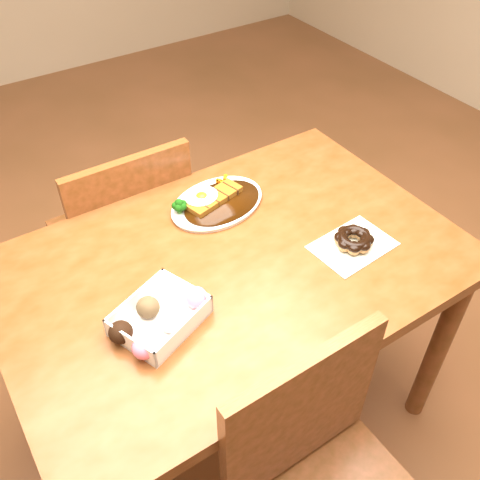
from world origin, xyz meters
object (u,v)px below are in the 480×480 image
pon_de_ring (354,240)px  donut_box (159,317)px  katsu_curry_plate (215,201)px  chair_far (127,237)px  table (234,286)px

pon_de_ring → donut_box: bearing=175.6°
katsu_curry_plate → pon_de_ring: bearing=-58.0°
chair_far → katsu_curry_plate: bearing=120.5°
chair_far → katsu_curry_plate: 0.46m
katsu_curry_plate → pon_de_ring: size_ratio=1.43×
table → donut_box: (-0.26, -0.09, 0.13)m
donut_box → pon_de_ring: bearing=-4.4°
katsu_curry_plate → donut_box: 0.46m
table → pon_de_ring: pon_de_ring is taller
donut_box → pon_de_ring: (0.56, -0.04, -0.01)m
table → pon_de_ring: size_ratio=5.35×
table → chair_far: 0.57m
katsu_curry_plate → pon_de_ring: 0.41m
table → katsu_curry_plate: katsu_curry_plate is taller
table → chair_far: bearing=100.8°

